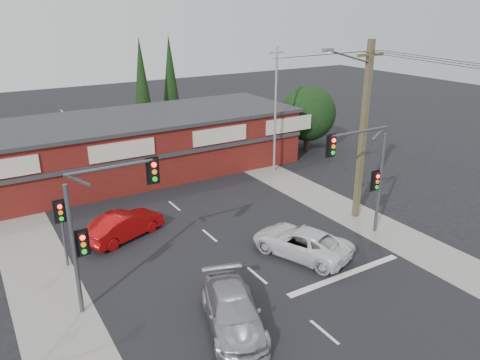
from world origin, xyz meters
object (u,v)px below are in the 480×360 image
silver_suv (233,311)px  red_sedan (124,225)px  utility_pole (362,127)px  white_suv (301,242)px  shop_building (119,147)px

silver_suv → red_sedan: size_ratio=1.10×
silver_suv → utility_pole: (11.15, 4.98, 4.69)m
red_sedan → utility_pole: (12.30, -4.39, 4.67)m
white_suv → utility_pole: (5.45, 1.91, 4.70)m
silver_suv → shop_building: size_ratio=0.18×
white_suv → utility_pole: utility_pole is taller
white_suv → shop_building: size_ratio=0.18×
white_suv → red_sedan: red_sedan is taller
silver_suv → red_sedan: red_sedan is taller
red_sedan → utility_pole: size_ratio=0.44×
utility_pole → silver_suv: bearing=-155.9°
white_suv → shop_building: 16.45m
white_suv → red_sedan: (-6.85, 6.31, 0.03)m
silver_suv → red_sedan: 9.44m
shop_building → utility_pole: bearing=-56.2°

